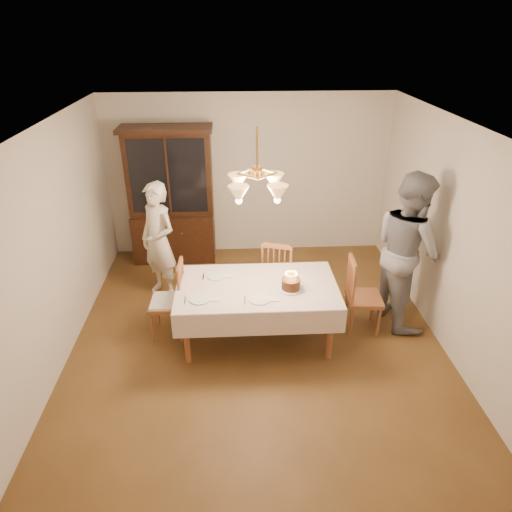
{
  "coord_description": "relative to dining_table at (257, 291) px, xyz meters",
  "views": [
    {
      "loc": [
        -0.26,
        -4.6,
        3.56
      ],
      "look_at": [
        0.0,
        0.2,
        1.05
      ],
      "focal_mm": 32.0,
      "sensor_mm": 36.0,
      "label": 1
    }
  ],
  "objects": [
    {
      "name": "ground",
      "position": [
        0.0,
        0.0,
        -0.68
      ],
      "size": [
        5.0,
        5.0,
        0.0
      ],
      "primitive_type": "plane",
      "color": "#513417",
      "rests_on": "ground"
    },
    {
      "name": "room_shell",
      "position": [
        0.0,
        0.0,
        0.9
      ],
      "size": [
        5.0,
        5.0,
        5.0
      ],
      "color": "white",
      "rests_on": "ground"
    },
    {
      "name": "dining_table",
      "position": [
        0.0,
        0.0,
        0.0
      ],
      "size": [
        1.9,
        1.1,
        0.76
      ],
      "color": "brown",
      "rests_on": "ground"
    },
    {
      "name": "china_hutch",
      "position": [
        -1.22,
        2.25,
        0.36
      ],
      "size": [
        1.38,
        0.54,
        2.16
      ],
      "color": "black",
      "rests_on": "ground"
    },
    {
      "name": "chair_far_side",
      "position": [
        0.34,
        0.78,
        -0.24
      ],
      "size": [
        0.55,
        0.53,
        1.0
      ],
      "color": "brown",
      "rests_on": "ground"
    },
    {
      "name": "chair_left_end",
      "position": [
        -1.09,
        0.15,
        -0.23
      ],
      "size": [
        0.43,
        0.45,
        1.0
      ],
      "color": "brown",
      "rests_on": "ground"
    },
    {
      "name": "chair_right_end",
      "position": [
        1.34,
        0.13,
        -0.24
      ],
      "size": [
        0.45,
        0.47,
        1.0
      ],
      "color": "brown",
      "rests_on": "ground"
    },
    {
      "name": "elderly_woman",
      "position": [
        -1.29,
        1.12,
        0.15
      ],
      "size": [
        0.72,
        0.71,
        1.68
      ],
      "primitive_type": "imported",
      "rotation": [
        0.0,
        0.0,
        -0.75
      ],
      "color": "#F4E6CE",
      "rests_on": "ground"
    },
    {
      "name": "adult_in_grey",
      "position": [
        1.9,
        0.35,
        0.32
      ],
      "size": [
        0.92,
        1.1,
        2.01
      ],
      "primitive_type": "imported",
      "rotation": [
        0.0,
        0.0,
        1.75
      ],
      "color": "slate",
      "rests_on": "ground"
    },
    {
      "name": "birthday_cake",
      "position": [
        0.39,
        -0.09,
        0.14
      ],
      "size": [
        0.3,
        0.3,
        0.21
      ],
      "color": "white",
      "rests_on": "dining_table"
    },
    {
      "name": "place_setting_near_left",
      "position": [
        -0.64,
        -0.27,
        0.08
      ],
      "size": [
        0.39,
        0.24,
        0.02
      ],
      "color": "white",
      "rests_on": "dining_table"
    },
    {
      "name": "place_setting_near_right",
      "position": [
        0.03,
        -0.3,
        0.08
      ],
      "size": [
        0.39,
        0.24,
        0.02
      ],
      "color": "white",
      "rests_on": "dining_table"
    },
    {
      "name": "place_setting_far_left",
      "position": [
        -0.47,
        0.24,
        0.08
      ],
      "size": [
        0.37,
        0.23,
        0.02
      ],
      "color": "white",
      "rests_on": "dining_table"
    },
    {
      "name": "chandelier",
      "position": [
        -0.0,
        -0.0,
        1.29
      ],
      "size": [
        0.62,
        0.62,
        0.73
      ],
      "color": "#BF8C3F",
      "rests_on": "ground"
    }
  ]
}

